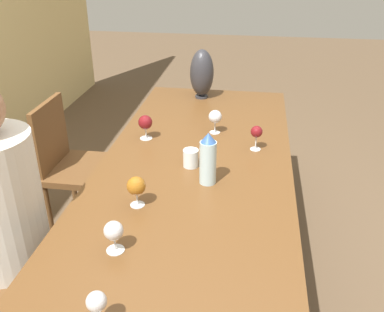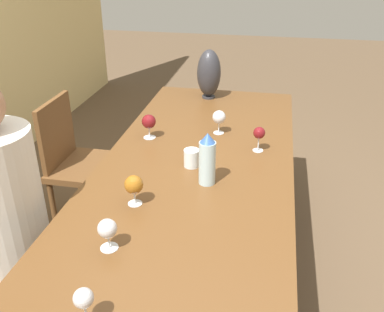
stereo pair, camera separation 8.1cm
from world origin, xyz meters
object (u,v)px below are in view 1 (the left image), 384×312
(wine_glass_2, at_px, (136,186))
(wine_glass_6, at_px, (114,231))
(vase, at_px, (202,73))
(wine_glass_0, at_px, (215,117))
(wine_glass_5, at_px, (97,303))
(water_tumbler, at_px, (191,158))
(wine_glass_3, at_px, (257,132))
(person_near, at_px, (5,219))
(chair_far, at_px, (74,163))
(water_bottle, at_px, (208,159))
(wine_glass_1, at_px, (145,123))

(wine_glass_2, xyz_separation_m, wine_glass_6, (-0.30, 0.00, -0.01))
(vase, relative_size, wine_glass_0, 2.48)
(vase, relative_size, wine_glass_5, 2.67)
(water_tumbler, height_order, wine_glass_3, wine_glass_3)
(wine_glass_6, height_order, person_near, person_near)
(wine_glass_2, relative_size, chair_far, 0.16)
(water_bottle, height_order, person_near, person_near)
(water_tumbler, xyz_separation_m, wine_glass_1, (0.29, 0.31, 0.05))
(water_tumbler, xyz_separation_m, wine_glass_0, (0.43, -0.08, 0.05))
(wine_glass_0, bearing_deg, chair_far, 95.06)
(chair_far, bearing_deg, vase, -46.23)
(water_bottle, distance_m, wine_glass_0, 0.58)
(water_tumbler, bearing_deg, wine_glass_0, -10.12)
(water_tumbler, height_order, wine_glass_0, wine_glass_0)
(vase, height_order, wine_glass_0, vase)
(wine_glass_2, xyz_separation_m, chair_far, (0.74, 0.62, -0.33))
(wine_glass_0, xyz_separation_m, wine_glass_5, (-1.46, 0.19, -0.01))
(wine_glass_1, bearing_deg, chair_far, 82.44)
(wine_glass_0, bearing_deg, vase, 14.68)
(water_bottle, height_order, wine_glass_0, water_bottle)
(chair_far, xyz_separation_m, person_near, (-0.88, -0.08, 0.20))
(wine_glass_2, bearing_deg, wine_glass_5, -174.84)
(water_tumbler, relative_size, wine_glass_5, 0.70)
(water_tumbler, relative_size, chair_far, 0.10)
(water_tumbler, bearing_deg, chair_far, 65.98)
(wine_glass_5, distance_m, wine_glass_6, 0.35)
(vase, bearing_deg, water_bottle, -171.15)
(water_tumbler, distance_m, vase, 1.05)
(water_bottle, relative_size, wine_glass_3, 1.85)
(wine_glass_1, bearing_deg, water_bottle, -136.98)
(wine_glass_2, xyz_separation_m, wine_glass_3, (0.63, -0.49, 0.01))
(water_bottle, distance_m, water_tumbler, 0.20)
(wine_glass_0, xyz_separation_m, wine_glass_2, (-0.82, 0.25, -0.00))
(wine_glass_1, distance_m, wine_glass_6, 0.99)
(chair_far, height_order, person_near, person_near)
(wine_glass_6, bearing_deg, person_near, 73.35)
(wine_glass_6, bearing_deg, wine_glass_1, 7.55)
(wine_glass_3, distance_m, person_near, 1.30)
(wine_glass_3, distance_m, wine_glass_5, 1.34)
(wine_glass_2, distance_m, wine_glass_5, 0.65)
(water_bottle, relative_size, wine_glass_2, 1.85)
(wine_glass_5, bearing_deg, wine_glass_3, -18.89)
(wine_glass_3, bearing_deg, wine_glass_0, 51.64)
(person_near, bearing_deg, wine_glass_6, -106.65)
(wine_glass_3, relative_size, person_near, 0.11)
(wine_glass_3, xyz_separation_m, wine_glass_5, (-1.27, 0.44, -0.01))
(wine_glass_1, distance_m, person_near, 0.92)
(person_near, bearing_deg, chair_far, 5.20)
(water_bottle, bearing_deg, wine_glass_5, 166.09)
(wine_glass_6, bearing_deg, wine_glass_5, -170.04)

